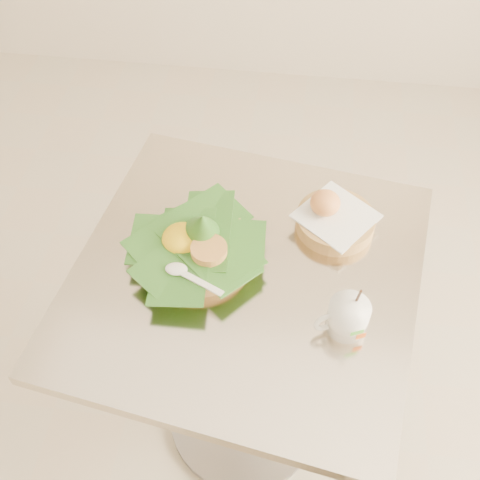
# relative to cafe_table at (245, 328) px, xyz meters

# --- Properties ---
(floor) EXTENTS (3.60, 3.60, 0.00)m
(floor) POSITION_rel_cafe_table_xyz_m (-0.13, -0.04, -0.53)
(floor) COLOR beige
(floor) RESTS_ON ground
(cafe_table) EXTENTS (0.80, 0.80, 0.75)m
(cafe_table) POSITION_rel_cafe_table_xyz_m (0.00, 0.00, 0.00)
(cafe_table) COLOR gray
(cafe_table) RESTS_ON floor
(rice_basket) EXTENTS (0.28, 0.28, 0.14)m
(rice_basket) POSITION_rel_cafe_table_xyz_m (-0.11, 0.03, 0.26)
(rice_basket) COLOR tan
(rice_basket) RESTS_ON cafe_table
(bread_basket) EXTENTS (0.20, 0.20, 0.09)m
(bread_basket) POSITION_rel_cafe_table_xyz_m (0.17, 0.15, 0.25)
(bread_basket) COLOR tan
(bread_basket) RESTS_ON cafe_table
(coffee_mug) EXTENTS (0.11, 0.08, 0.14)m
(coffee_mug) POSITION_rel_cafe_table_xyz_m (0.20, -0.11, 0.26)
(coffee_mug) COLOR white
(coffee_mug) RESTS_ON cafe_table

